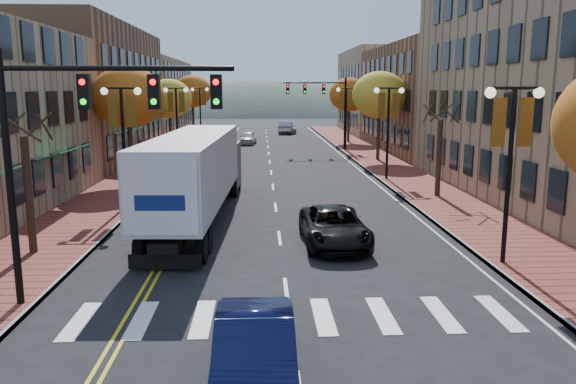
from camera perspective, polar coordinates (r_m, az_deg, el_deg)
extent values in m
plane|color=black|center=(13.46, 0.62, -15.94)|extent=(200.00, 200.00, 0.00)
cube|color=brown|center=(45.68, -13.21, 2.78)|extent=(4.00, 85.00, 0.15)
cube|color=brown|center=(45.97, 9.47, 2.97)|extent=(4.00, 85.00, 0.15)
cube|color=brown|center=(50.72, -21.79, 9.21)|extent=(12.00, 24.00, 11.00)
cube|color=#9E8966|center=(74.83, -15.55, 9.18)|extent=(12.00, 26.00, 9.50)
cube|color=brown|center=(57.36, 17.02, 9.06)|extent=(15.00, 24.00, 10.00)
cube|color=#9E8966|center=(78.43, 11.58, 9.94)|extent=(15.00, 20.00, 11.00)
cylinder|color=#382619|center=(22.00, -24.83, -0.28)|extent=(0.28, 0.28, 4.20)
cylinder|color=#382619|center=(37.13, -15.71, 4.87)|extent=(0.28, 0.28, 4.90)
ellipsoid|color=#C16F16|center=(36.97, -15.93, 9.28)|extent=(4.48, 4.48, 3.81)
cylinder|color=#382619|center=(52.81, -11.87, 6.41)|extent=(0.28, 0.28, 4.55)
ellipsoid|color=gold|center=(52.69, -11.98, 9.28)|extent=(4.16, 4.16, 3.54)
cylinder|color=#382619|center=(70.60, -9.60, 7.66)|extent=(0.28, 0.28, 5.04)
ellipsoid|color=#C16F16|center=(70.52, -9.67, 10.05)|extent=(4.61, 4.61, 3.92)
cylinder|color=#382619|center=(31.79, 15.08, 3.38)|extent=(0.28, 0.28, 4.20)
cylinder|color=#382619|center=(47.17, 9.18, 6.25)|extent=(0.28, 0.28, 4.90)
ellipsoid|color=gold|center=(47.05, 9.28, 9.72)|extent=(4.48, 4.48, 3.81)
cylinder|color=#382619|center=(62.89, 6.17, 7.29)|extent=(0.28, 0.28, 4.76)
ellipsoid|color=#C16F16|center=(62.79, 6.22, 9.82)|extent=(4.35, 4.35, 3.70)
cylinder|color=black|center=(28.99, -16.32, 4.16)|extent=(0.16, 0.16, 6.00)
cylinder|color=black|center=(28.84, -16.63, 10.09)|extent=(1.60, 0.10, 0.10)
sphere|color=#FFF2CC|center=(29.04, -18.17, 9.71)|extent=(0.36, 0.36, 0.36)
sphere|color=#FFF2CC|center=(28.66, -15.04, 9.86)|extent=(0.36, 0.36, 0.36)
cube|color=#B37517|center=(28.97, -17.39, 7.87)|extent=(0.45, 0.03, 1.60)
cube|color=#B37517|center=(28.76, -15.64, 7.94)|extent=(0.45, 0.03, 1.60)
cylinder|color=black|center=(46.62, -11.21, 6.63)|extent=(0.16, 0.16, 6.00)
cylinder|color=black|center=(46.53, -11.34, 10.31)|extent=(1.60, 0.10, 0.10)
sphere|color=#FFF2CC|center=(46.65, -12.32, 10.09)|extent=(0.36, 0.36, 0.36)
sphere|color=#FFF2CC|center=(46.42, -10.34, 10.16)|extent=(0.36, 0.36, 0.36)
cube|color=#B37517|center=(46.61, -11.85, 8.94)|extent=(0.45, 0.03, 1.60)
cube|color=#B37517|center=(46.48, -10.74, 8.98)|extent=(0.45, 0.03, 1.60)
cylinder|color=black|center=(64.46, -8.89, 7.72)|extent=(0.16, 0.16, 6.00)
cylinder|color=black|center=(64.39, -8.97, 10.39)|extent=(1.60, 0.10, 0.10)
sphere|color=#FFF2CC|center=(64.48, -9.69, 10.23)|extent=(0.36, 0.36, 0.36)
sphere|color=#FFF2CC|center=(64.31, -8.25, 10.27)|extent=(0.36, 0.36, 0.36)
cube|color=#B37517|center=(64.45, -9.35, 9.40)|extent=(0.45, 0.03, 1.60)
cube|color=#B37517|center=(64.35, -8.54, 9.42)|extent=(0.45, 0.03, 1.60)
cylinder|color=black|center=(20.05, 21.48, 1.18)|extent=(0.16, 0.16, 6.00)
cylinder|color=black|center=(19.82, 22.07, 9.77)|extent=(1.60, 0.10, 0.10)
sphere|color=#FFF2CC|center=(19.50, 19.88, 9.47)|extent=(0.36, 0.36, 0.36)
sphere|color=#FFF2CC|center=(20.17, 24.13, 9.19)|extent=(0.36, 0.36, 0.36)
cube|color=#B37517|center=(19.67, 20.65, 6.65)|extent=(0.45, 0.03, 1.60)
cube|color=#B37517|center=(20.04, 23.03, 6.54)|extent=(0.45, 0.03, 1.60)
cylinder|color=black|center=(37.08, 10.09, 5.71)|extent=(0.16, 0.16, 6.00)
cylinder|color=black|center=(36.96, 10.24, 10.35)|extent=(1.60, 0.10, 0.10)
sphere|color=#FFF2CC|center=(36.79, 9.00, 10.16)|extent=(0.36, 0.36, 0.36)
sphere|color=#FFF2CC|center=(37.15, 11.46, 10.08)|extent=(0.36, 0.36, 0.36)
cube|color=#B37517|center=(36.88, 9.50, 8.66)|extent=(0.45, 0.03, 1.60)
cube|color=#B37517|center=(37.08, 10.87, 8.63)|extent=(0.45, 0.03, 1.60)
cylinder|color=black|center=(54.74, 5.91, 7.32)|extent=(0.16, 0.16, 6.00)
cylinder|color=black|center=(54.65, 5.97, 10.46)|extent=(1.60, 0.10, 0.10)
sphere|color=#FFF2CC|center=(54.54, 5.12, 10.32)|extent=(0.36, 0.36, 0.36)
sphere|color=#FFF2CC|center=(54.78, 6.81, 10.28)|extent=(0.36, 0.36, 0.36)
cube|color=#B37517|center=(54.60, 5.48, 9.31)|extent=(0.45, 0.03, 1.60)
cube|color=#B37517|center=(54.74, 6.42, 9.30)|extent=(0.45, 0.03, 1.60)
cylinder|color=black|center=(16.64, -26.40, 0.78)|extent=(0.20, 0.20, 7.00)
cylinder|color=black|center=(15.48, -16.89, 11.93)|extent=(6.00, 0.14, 0.14)
cube|color=black|center=(15.71, -20.00, 9.54)|extent=(0.30, 0.25, 0.90)
sphere|color=#FF0C0C|center=(15.58, -20.21, 10.44)|extent=(0.16, 0.16, 0.16)
cube|color=black|center=(15.29, -13.44, 9.87)|extent=(0.30, 0.25, 0.90)
sphere|color=#FF0C0C|center=(15.15, -13.58, 10.80)|extent=(0.16, 0.16, 0.16)
cube|color=black|center=(15.08, -7.29, 10.06)|extent=(0.30, 0.25, 0.90)
sphere|color=#FF0C0C|center=(14.94, -7.35, 11.01)|extent=(0.16, 0.16, 0.16)
cylinder|color=black|center=(54.70, 5.82, 7.84)|extent=(0.20, 0.20, 7.00)
cylinder|color=black|center=(54.28, 2.69, 11.03)|extent=(6.00, 0.14, 0.14)
cube|color=black|center=(54.37, 3.64, 10.39)|extent=(0.30, 0.25, 0.90)
sphere|color=#FF0C0C|center=(54.23, 3.66, 10.65)|extent=(0.16, 0.16, 0.16)
cube|color=black|center=(54.20, 1.72, 10.40)|extent=(0.30, 0.25, 0.90)
sphere|color=#FF0C0C|center=(54.06, 1.73, 10.67)|extent=(0.16, 0.16, 0.16)
cube|color=black|center=(54.10, -0.02, 10.41)|extent=(0.30, 0.25, 0.90)
sphere|color=#FF0C0C|center=(53.96, -0.02, 10.67)|extent=(0.16, 0.16, 0.16)
cube|color=black|center=(24.89, -9.43, -1.56)|extent=(1.62, 13.11, 0.35)
cube|color=silver|center=(24.59, -9.55, 2.46)|extent=(3.23, 13.19, 2.82)
cube|color=black|center=(32.61, -7.21, 2.78)|extent=(2.65, 3.13, 2.51)
cylinder|color=black|center=(20.22, -14.75, -5.61)|extent=(0.40, 1.02, 1.01)
cylinder|color=black|center=(19.80, -8.80, -5.73)|extent=(0.40, 1.02, 1.01)
cylinder|color=black|center=(21.35, -13.94, -4.72)|extent=(0.40, 1.02, 1.01)
cylinder|color=black|center=(20.95, -8.30, -4.81)|extent=(0.40, 1.02, 1.01)
cylinder|color=black|center=(31.75, -9.32, 0.41)|extent=(0.40, 1.02, 1.01)
cylinder|color=black|center=(31.48, -5.52, 0.41)|extent=(0.40, 1.02, 1.01)
cylinder|color=black|center=(33.91, -8.73, 1.06)|extent=(0.40, 1.02, 1.01)
cylinder|color=black|center=(33.65, -5.17, 1.07)|extent=(0.40, 1.02, 1.01)
imported|color=#0C1133|center=(11.73, -3.40, -16.04)|extent=(1.62, 4.60, 1.51)
imported|color=black|center=(21.84, 4.72, -3.51)|extent=(2.48, 5.21, 1.44)
imported|color=silver|center=(61.21, -4.11, 5.51)|extent=(2.07, 4.21, 1.38)
imported|color=#A6A5AC|center=(76.29, 0.03, 6.57)|extent=(2.22, 5.20, 1.50)
imported|color=#9A98A0|center=(75.80, -0.17, 6.60)|extent=(2.40, 5.20, 1.65)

